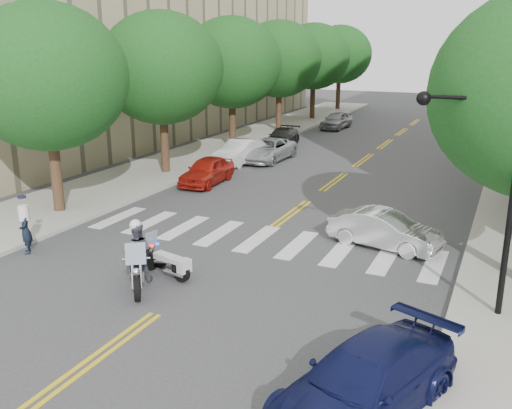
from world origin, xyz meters
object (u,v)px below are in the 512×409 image
Objects in this scene: officer_standing at (26,230)px; convertible at (385,230)px; motorcycle_parked at (169,263)px; motorcycle_police at (137,257)px; sedan_blue at (365,382)px.

convertible is (10.86, 5.55, -0.17)m from officer_standing.
officer_standing is (-5.50, -0.24, 0.35)m from motorcycle_parked.
motorcycle_police is 1.13× the size of motorcycle_parked.
officer_standing reaches higher than motorcycle_parked.
motorcycle_police is 5.07m from officer_standing.
convertible is at bearing -30.71° from motorcycle_parked.
motorcycle_parked is 7.55m from convertible.
officer_standing is 0.34× the size of sedan_blue.
convertible is at bearing 69.92° from officer_standing.
motorcycle_police is 1.39× the size of officer_standing.
motorcycle_police is 8.10m from sedan_blue.
convertible is at bearing -167.07° from motorcycle_police.
motorcycle_police is 8.53m from convertible.
motorcycle_parked is 8.08m from sedan_blue.
sedan_blue is (7.00, -4.03, 0.23)m from motorcycle_parked.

